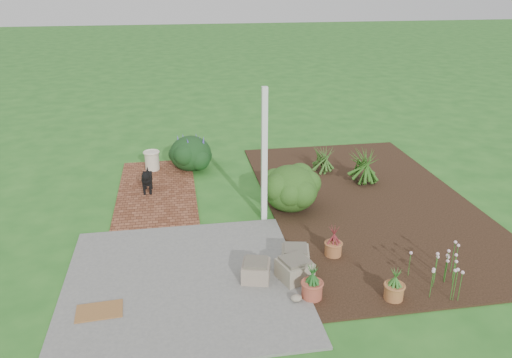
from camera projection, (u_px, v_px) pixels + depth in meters
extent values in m
plane|color=#26641F|center=(249.00, 223.00, 9.21)|extent=(80.00, 80.00, 0.00)
cube|color=slate|center=(184.00, 282.00, 7.41)|extent=(3.50, 3.50, 0.04)
cube|color=brown|center=(157.00, 190.00, 10.54)|extent=(1.60, 3.50, 0.04)
cube|color=black|center=(368.00, 201.00, 10.04)|extent=(4.00, 7.00, 0.03)
cube|color=white|center=(264.00, 156.00, 8.87)|extent=(0.10, 0.10, 2.50)
cube|color=gray|center=(295.00, 270.00, 7.40)|extent=(0.56, 0.56, 0.29)
cube|color=#7C6E5D|center=(256.00, 271.00, 7.39)|extent=(0.49, 0.49, 0.27)
cube|color=gray|center=(295.00, 258.00, 7.73)|extent=(0.50, 0.50, 0.28)
cube|color=olive|center=(99.00, 311.00, 6.72)|extent=(0.64, 0.44, 0.02)
cube|color=black|center=(147.00, 179.00, 10.32)|extent=(0.19, 0.41, 0.18)
cylinder|color=black|center=(144.00, 190.00, 10.25)|extent=(0.05, 0.05, 0.20)
cylinder|color=black|center=(150.00, 190.00, 10.26)|extent=(0.05, 0.05, 0.20)
cylinder|color=black|center=(145.00, 185.00, 10.52)|extent=(0.05, 0.05, 0.20)
cylinder|color=black|center=(151.00, 184.00, 10.53)|extent=(0.05, 0.05, 0.20)
sphere|color=black|center=(146.00, 177.00, 10.04)|extent=(0.17, 0.17, 0.17)
cone|color=black|center=(147.00, 169.00, 10.47)|extent=(0.07, 0.13, 0.15)
cylinder|color=beige|center=(152.00, 161.00, 11.53)|extent=(0.34, 0.34, 0.43)
ellipsoid|color=#153B0B|center=(291.00, 187.00, 9.54)|extent=(1.38, 1.38, 0.89)
cylinder|color=#A16136|center=(333.00, 249.00, 8.06)|extent=(0.32, 0.32, 0.22)
cylinder|color=#A26336|center=(394.00, 292.00, 6.97)|extent=(0.32, 0.32, 0.22)
cylinder|color=#A24B37|center=(312.00, 290.00, 6.99)|extent=(0.35, 0.35, 0.25)
ellipsoid|color=black|center=(190.00, 152.00, 11.60)|extent=(1.27, 1.27, 0.82)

